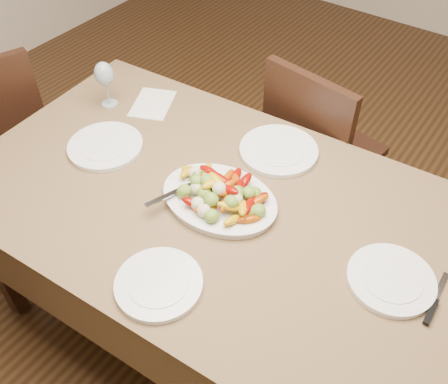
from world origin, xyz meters
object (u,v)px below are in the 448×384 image
serving_platter (219,200)px  plate_right (391,280)px  plate_left (105,146)px  plate_far (279,150)px  plate_near (159,284)px  wine_glass (106,83)px  chair_far (325,150)px  dining_table (224,273)px

serving_platter → plate_right: 0.59m
plate_right → plate_left: bearing=-177.1°
plate_far → plate_right: bearing=-28.2°
plate_near → serving_platter: bearing=98.2°
plate_right → wine_glass: 1.30m
plate_near → chair_far: bearing=90.9°
dining_table → plate_near: size_ratio=7.25×
plate_right → plate_far: 0.64m
plate_left → dining_table: bearing=2.2°
serving_platter → plate_far: size_ratio=1.34×
chair_far → wine_glass: (-0.73, -0.58, 0.39)m
serving_platter → wine_glass: wine_glass is taller
chair_far → wine_glass: 1.01m
plate_near → wine_glass: 0.94m
plate_near → plate_left: bearing=148.4°
plate_far → plate_near: same height
plate_right → wine_glass: size_ratio=1.24×
dining_table → chair_far: (0.02, 0.77, 0.10)m
dining_table → plate_far: 0.51m
plate_left → plate_near: same height
chair_far → plate_far: bearing=97.3°
plate_right → chair_far: bearing=126.9°
plate_left → plate_near: 0.66m
dining_table → plate_right: bearing=3.5°
plate_left → plate_right: bearing=2.9°
plate_left → plate_near: (0.56, -0.35, 0.00)m
chair_far → plate_near: size_ratio=3.74×
plate_left → chair_far: bearing=55.3°
serving_platter → plate_far: 0.34m
plate_left → plate_right: same height
chair_far → serving_platter: size_ratio=2.44×
dining_table → plate_right: plate_right is taller
plate_far → serving_platter: bearing=-94.3°
serving_platter → plate_right: size_ratio=1.54×
plate_near → dining_table: bearing=95.4°
dining_table → plate_right: 0.69m
serving_platter → wine_glass: size_ratio=1.90×
plate_far → plate_left: bearing=-146.4°
serving_platter → wine_glass: bearing=164.8°
plate_right → plate_near: bearing=-143.0°
serving_platter → plate_left: serving_platter is taller
serving_platter → plate_right: bearing=3.4°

